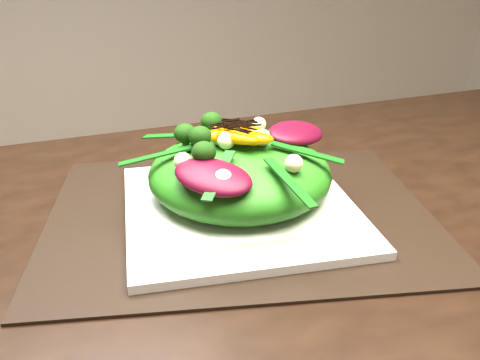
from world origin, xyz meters
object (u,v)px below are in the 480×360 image
object	(u,v)px
dining_table	(430,251)
salad_bowl	(240,198)
placemat	(240,213)
orange_segment	(225,130)
lettuce_mound	(240,173)
plate_base	(240,208)

from	to	relation	value
dining_table	salad_bowl	xyz separation A→B (m)	(-0.18, 0.12, 0.04)
placemat	orange_segment	distance (m)	0.10
dining_table	lettuce_mound	distance (m)	0.23
placemat	plate_base	bearing A→B (deg)	153.43
plate_base	lettuce_mound	size ratio (longest dim) A/B	1.26
placemat	salad_bowl	distance (m)	0.02
plate_base	orange_segment	size ratio (longest dim) A/B	4.55
orange_segment	placemat	bearing A→B (deg)	-77.67
placemat	salad_bowl	bearing A→B (deg)	165.96
salad_bowl	orange_segment	distance (m)	0.08
placemat	plate_base	distance (m)	0.01
dining_table	orange_segment	bearing A→B (deg)	141.59
dining_table	orange_segment	distance (m)	0.27
placemat	orange_segment	world-z (taller)	orange_segment
plate_base	placemat	bearing A→B (deg)	-26.57
placemat	orange_segment	size ratio (longest dim) A/B	7.68
dining_table	lettuce_mound	size ratio (longest dim) A/B	7.76
placemat	plate_base	world-z (taller)	plate_base
plate_base	salad_bowl	bearing A→B (deg)	180.00
salad_bowl	dining_table	bearing A→B (deg)	-32.90
lettuce_mound	placemat	bearing A→B (deg)	-26.57
placemat	lettuce_mound	distance (m)	0.05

